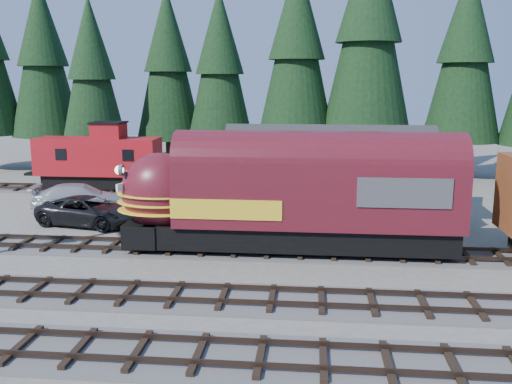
# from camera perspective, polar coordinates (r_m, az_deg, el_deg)

# --- Properties ---
(ground) EXTENTS (120.00, 120.00, 0.00)m
(ground) POSITION_cam_1_polar(r_m,az_deg,el_deg) (23.01, 8.00, -9.16)
(ground) COLOR #6B665B
(ground) RESTS_ON ground
(track_spur) EXTENTS (32.00, 3.20, 0.33)m
(track_spur) POSITION_cam_1_polar(r_m,az_deg,el_deg) (41.34, -6.93, 0.05)
(track_spur) COLOR #4C4947
(track_spur) RESTS_ON ground
(depot) EXTENTS (12.80, 7.00, 5.30)m
(depot) POSITION_cam_1_polar(r_m,az_deg,el_deg) (32.47, 7.46, 2.21)
(depot) COLOR gold
(depot) RESTS_ON ground
(conifer_backdrop) EXTENTS (80.47, 21.80, 17.53)m
(conifer_backdrop) POSITION_cam_1_polar(r_m,az_deg,el_deg) (47.03, 15.14, 13.56)
(conifer_backdrop) COLOR black
(conifer_backdrop) RESTS_ON ground
(locomotive) EXTENTS (15.88, 3.16, 4.32)m
(locomotive) POSITION_cam_1_polar(r_m,az_deg,el_deg) (26.18, 2.45, -0.81)
(locomotive) COLOR black
(locomotive) RESTS_ON ground
(caboose) EXTENTS (8.85, 2.57, 4.60)m
(caboose) POSITION_cam_1_polar(r_m,az_deg,el_deg) (42.84, -15.43, 3.18)
(caboose) COLOR black
(caboose) RESTS_ON ground
(pickup_truck_a) EXTENTS (6.16, 3.79, 1.59)m
(pickup_truck_a) POSITION_cam_1_polar(r_m,az_deg,el_deg) (32.98, -16.39, -1.84)
(pickup_truck_a) COLOR black
(pickup_truck_a) RESTS_ON ground
(pickup_truck_b) EXTENTS (6.14, 3.44, 1.68)m
(pickup_truck_b) POSITION_cam_1_polar(r_m,az_deg,el_deg) (36.67, -17.12, -0.54)
(pickup_truck_b) COLOR #B5B8BD
(pickup_truck_b) RESTS_ON ground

